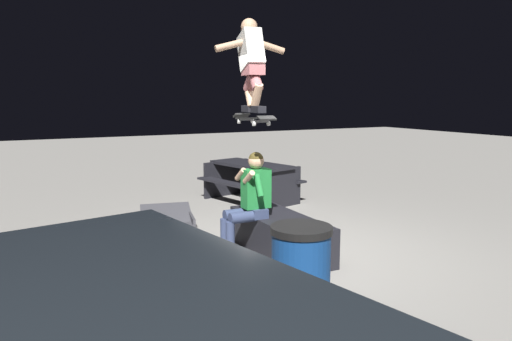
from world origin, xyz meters
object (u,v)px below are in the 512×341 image
object	(u,v)px
skater_airborne	(252,61)
person_sitting_on_ledge	(248,199)
kicker_ramp	(167,221)
picnic_table_back	(251,176)
ledge_box_main	(280,235)
skateboard	(253,118)
trash_bin	(301,280)

from	to	relation	value
skater_airborne	person_sitting_on_ledge	bearing A→B (deg)	13.57
skater_airborne	kicker_ramp	size ratio (longest dim) A/B	0.92
person_sitting_on_ledge	picnic_table_back	world-z (taller)	person_sitting_on_ledge
ledge_box_main	skateboard	bearing A→B (deg)	86.36
skateboard	trash_bin	xyz separation A→B (m)	(-1.93, 0.54, -1.28)
picnic_table_back	ledge_box_main	bearing A→B (deg)	159.79
ledge_box_main	picnic_table_back	bearing A→B (deg)	-20.21
skateboard	kicker_ramp	world-z (taller)	skateboard
person_sitting_on_ledge	trash_bin	world-z (taller)	person_sitting_on_ledge
skater_airborne	kicker_ramp	xyz separation A→B (m)	(1.97, 0.50, -2.38)
skateboard	picnic_table_back	distance (m)	3.54
picnic_table_back	skateboard	bearing A→B (deg)	153.53
ledge_box_main	kicker_ramp	distance (m)	2.24
kicker_ramp	picnic_table_back	bearing A→B (deg)	-64.51
ledge_box_main	skater_airborne	bearing A→B (deg)	77.75
person_sitting_on_ledge	ledge_box_main	bearing A→B (deg)	-110.22
picnic_table_back	person_sitting_on_ledge	bearing A→B (deg)	152.48
skateboard	kicker_ramp	xyz separation A→B (m)	(2.03, 0.49, -1.70)
kicker_ramp	person_sitting_on_ledge	bearing A→B (deg)	-165.69
person_sitting_on_ledge	skateboard	size ratio (longest dim) A/B	1.28
skateboard	trash_bin	bearing A→B (deg)	164.31
ledge_box_main	picnic_table_back	distance (m)	3.20
kicker_ramp	picnic_table_back	size ratio (longest dim) A/B	0.62
skateboard	ledge_box_main	bearing A→B (deg)	-93.64
skateboard	skater_airborne	xyz separation A→B (m)	(0.06, -0.01, 0.69)
trash_bin	skateboard	bearing A→B (deg)	-15.69
ledge_box_main	trash_bin	size ratio (longest dim) A/B	1.78
person_sitting_on_ledge	picnic_table_back	distance (m)	3.22
ledge_box_main	kicker_ramp	xyz separation A→B (m)	(2.05, 0.87, -0.19)
trash_bin	kicker_ramp	bearing A→B (deg)	-0.68
person_sitting_on_ledge	kicker_ramp	xyz separation A→B (m)	(1.91, 0.49, -0.68)
ledge_box_main	trash_bin	bearing A→B (deg)	154.26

